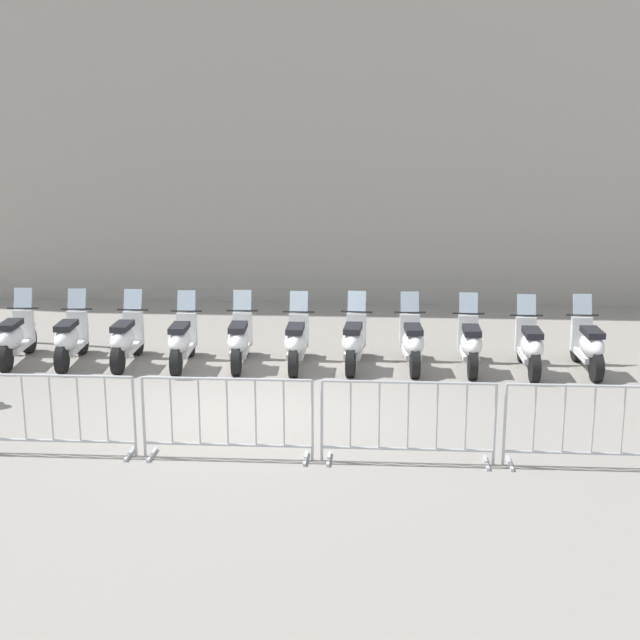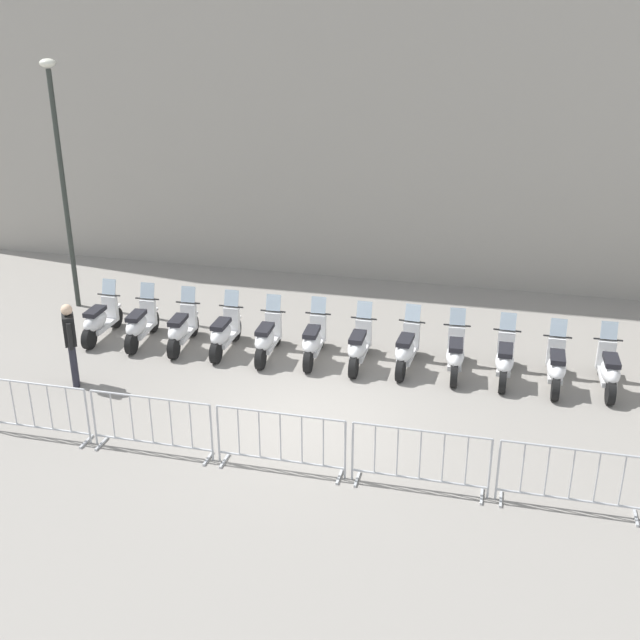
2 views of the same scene
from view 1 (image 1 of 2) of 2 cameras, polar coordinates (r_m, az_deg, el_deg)
The scene contains 17 objects.
ground_plane at distance 12.75m, azimuth -4.78°, elevation -6.18°, with size 120.00×120.00×0.00m, color gray.
building_facade at distance 21.17m, azimuth -1.39°, elevation 19.75°, with size 28.00×2.40×13.29m, color #9E998E.
motorcycle_1 at distance 16.07m, azimuth -19.44°, elevation -1.13°, with size 0.62×1.72×1.24m.
motorcycle_2 at distance 15.70m, azimuth -16.12°, elevation -1.22°, with size 0.63×1.72×1.24m.
motorcycle_3 at distance 15.41m, azimuth -12.65°, elevation -1.29°, with size 0.68×1.71×1.24m.
motorcycle_4 at distance 15.12m, azimuth -9.09°, elevation -1.41°, with size 0.66×1.72×1.24m.
motorcycle_5 at distance 15.02m, azimuth -5.32°, elevation -1.39°, with size 0.64×1.72×1.24m.
motorcycle_6 at distance 14.87m, azimuth -1.58°, elevation -1.49°, with size 0.69×1.71×1.24m.
motorcycle_7 at distance 14.89m, azimuth 2.23°, elevation -1.47°, with size 0.75×1.69×1.24m.
motorcycle_8 at distance 14.91m, azimuth 6.08°, elevation -1.52°, with size 0.63×1.72×1.24m.
motorcycle_9 at distance 14.96m, azimuth 9.85°, elevation -1.59°, with size 0.70×1.71×1.24m.
motorcycle_10 at distance 15.02m, azimuth 13.65°, elevation -1.71°, with size 0.70×1.71×1.24m.
motorcycle_11 at distance 15.31m, azimuth 17.26°, elevation -1.66°, with size 0.66×1.72×1.24m.
barrier_segment_1 at distance 11.60m, azimuth -17.25°, elevation -5.99°, with size 2.13×0.85×1.07m.
barrier_segment_2 at distance 11.01m, azimuth -6.11°, elevation -6.49°, with size 2.13×0.85×1.07m.
barrier_segment_3 at distance 10.87m, azimuth 5.80°, elevation -6.75°, with size 2.13×0.85×1.07m.
barrier_segment_4 at distance 11.19m, azimuth 17.52°, elevation -6.72°, with size 2.13×0.85×1.07m.
Camera 1 is at (-0.69, -12.02, 4.22)m, focal length 48.63 mm.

